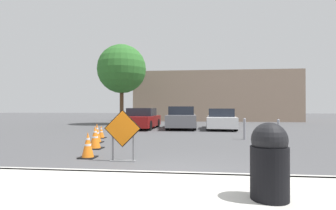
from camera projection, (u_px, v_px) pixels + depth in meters
name	position (u px, v px, depth m)	size (l,w,h in m)	color
ground_plane	(187.00, 132.00, 15.11)	(96.00, 96.00, 0.00)	#4C4C4F
sidewalk_strip	(158.00, 202.00, 3.75)	(22.69, 2.85, 0.14)	beige
curb_lip	(169.00, 176.00, 5.17)	(22.69, 0.20, 0.14)	beige
road_closed_sign	(123.00, 133.00, 6.90)	(0.99, 0.20, 1.37)	black
traffic_cone_nearest	(88.00, 145.00, 7.38)	(0.45, 0.45, 0.73)	black
traffic_cone_second	(95.00, 137.00, 9.03)	(0.51, 0.51, 0.79)	black
traffic_cone_third	(97.00, 133.00, 10.57)	(0.46, 0.46, 0.78)	black
traffic_cone_fourth	(101.00, 132.00, 12.12)	(0.41, 0.41, 0.59)	black
parked_car_nearest	(142.00, 119.00, 17.44)	(2.05, 4.11, 1.37)	maroon
parked_car_second	(181.00, 118.00, 17.61)	(2.03, 4.42, 1.48)	slate
parked_car_third	(221.00, 119.00, 17.20)	(2.06, 4.39, 1.35)	white
trash_bin	(269.00, 160.00, 3.66)	(0.52, 0.52, 1.08)	black
bollard_nearest	(245.00, 128.00, 11.59)	(0.12, 0.12, 0.95)	gray
bollard_second	(278.00, 129.00, 11.43)	(0.12, 0.12, 0.91)	gray
building_facade_backdrop	(214.00, 97.00, 28.38)	(16.86, 5.00, 5.14)	gray
street_tree_behind_lot	(122.00, 69.00, 21.77)	(4.04, 4.04, 6.64)	#513823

